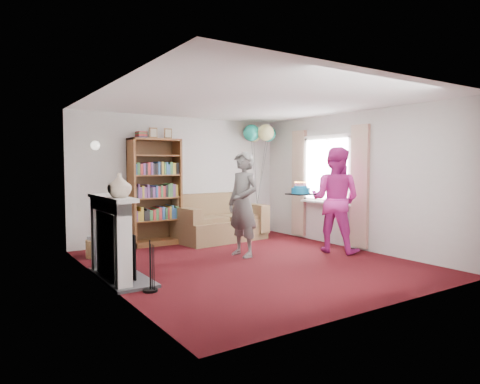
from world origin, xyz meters
TOP-DOWN VIEW (x-y plane):
  - ground at (0.00, 0.00)m, footprint 5.00×5.00m
  - wall_back at (0.00, 2.51)m, footprint 4.50×0.02m
  - wall_left at (-2.26, 0.00)m, footprint 0.02×5.00m
  - wall_right at (2.26, 0.00)m, footprint 0.02×5.00m
  - ceiling at (0.00, 0.00)m, footprint 4.50×5.00m
  - fireplace at (-2.09, 0.19)m, footprint 0.55×1.80m
  - window_bay at (2.21, 0.60)m, footprint 0.14×2.02m
  - wall_sconce at (-1.75, 2.36)m, footprint 0.16×0.23m
  - bookcase at (-0.68, 2.30)m, footprint 0.96×0.42m
  - sofa at (0.62, 2.07)m, footprint 1.78×0.94m
  - wicker_basket at (-1.90, 1.75)m, footprint 0.39×0.39m
  - person_striped at (0.17, 0.50)m, footprint 0.50×0.69m
  - person_magenta at (1.73, -0.09)m, footprint 1.02×1.11m
  - birthday_cake at (1.13, 0.15)m, footprint 0.38×0.38m
  - balloons at (1.70, 2.14)m, footprint 0.80×0.80m
  - mantel_vase at (-2.12, -0.15)m, footprint 0.39×0.39m

SIDE VIEW (x-z plane):
  - ground at x=0.00m, z-range 0.00..0.00m
  - wicker_basket at x=-1.90m, z-range -0.02..0.34m
  - sofa at x=0.62m, z-range -0.12..0.82m
  - fireplace at x=-2.09m, z-range -0.05..1.07m
  - person_striped at x=0.17m, z-range 0.00..1.76m
  - person_magenta at x=1.73m, z-range 0.00..1.84m
  - bookcase at x=-0.68m, z-range -0.13..2.11m
  - birthday_cake at x=1.13m, z-range 0.98..1.20m
  - window_bay at x=2.21m, z-range 0.10..2.30m
  - wall_back at x=0.00m, z-range 0.00..2.50m
  - wall_left at x=-2.26m, z-range 0.00..2.50m
  - wall_right at x=2.26m, z-range 0.00..2.50m
  - mantel_vase at x=-2.12m, z-range 1.12..1.43m
  - wall_sconce at x=-1.75m, z-range 1.80..1.96m
  - balloons at x=1.70m, z-range 1.36..3.08m
  - ceiling at x=0.00m, z-range 2.50..2.51m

